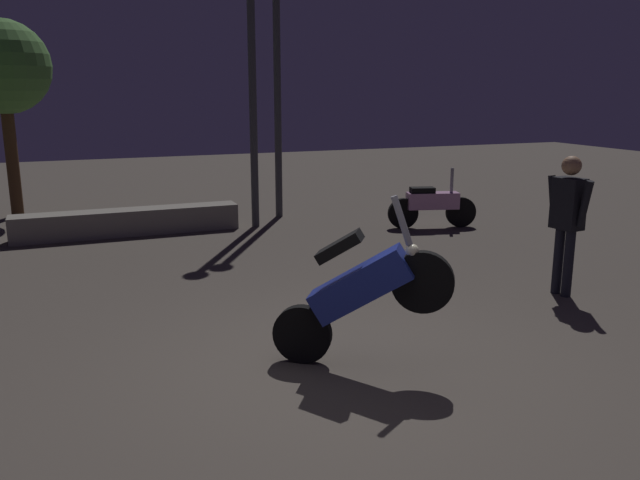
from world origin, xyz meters
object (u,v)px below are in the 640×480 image
object	(u,v)px
person_rider_beside	(567,213)
streetlamp_near	(252,60)
motorcycle_blue_foreground	(360,291)
streetlamp_far	(277,38)
motorcycle_pink_parked_left	(432,204)

from	to	relation	value
person_rider_beside	streetlamp_near	xyz separation A→B (m)	(-2.40, 5.40, 1.97)
motorcycle_blue_foreground	person_rider_beside	xyz separation A→B (m)	(3.29, 1.04, 0.30)
motorcycle_blue_foreground	streetlamp_far	xyz separation A→B (m)	(1.61, 7.22, 2.72)
streetlamp_near	motorcycle_blue_foreground	bearing A→B (deg)	-97.80
motorcycle_pink_parked_left	streetlamp_near	xyz separation A→B (m)	(-3.02, 1.30, 2.58)
streetlamp_far	streetlamp_near	bearing A→B (deg)	-132.78
motorcycle_pink_parked_left	motorcycle_blue_foreground	bearing A→B (deg)	-111.73
motorcycle_pink_parked_left	person_rider_beside	xyz separation A→B (m)	(-0.61, -4.10, 0.61)
streetlamp_near	streetlamp_far	bearing A→B (deg)	47.22
motorcycle_blue_foreground	motorcycle_pink_parked_left	world-z (taller)	motorcycle_blue_foreground
motorcycle_blue_foreground	streetlamp_near	distance (m)	6.89
streetlamp_far	motorcycle_blue_foreground	bearing A→B (deg)	-102.53
person_rider_beside	streetlamp_near	world-z (taller)	streetlamp_near
motorcycle_blue_foreground	motorcycle_pink_parked_left	distance (m)	6.46
motorcycle_blue_foreground	motorcycle_pink_parked_left	size ratio (longest dim) A/B	1.00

